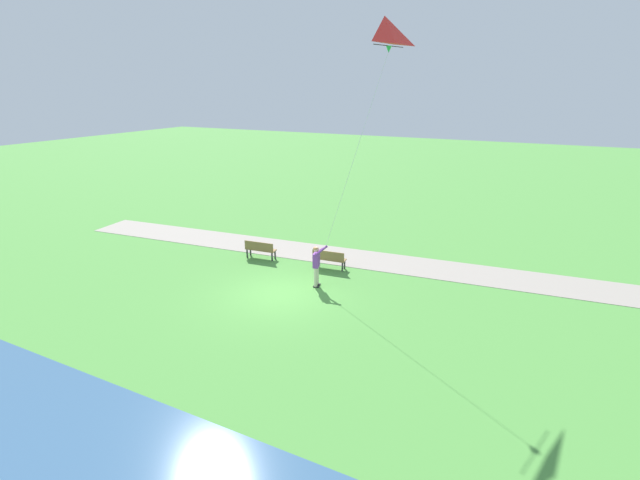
# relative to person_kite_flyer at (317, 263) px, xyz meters

# --- Properties ---
(ground_plane) EXTENTS (120.00, 120.00, 0.00)m
(ground_plane) POSITION_rel_person_kite_flyer_xyz_m (1.34, -1.03, -1.05)
(ground_plane) COLOR #4C8E3D
(walkway_path) EXTENTS (5.33, 32.09, 0.02)m
(walkway_path) POSITION_rel_person_kite_flyer_xyz_m (-3.76, 0.97, -1.04)
(walkway_path) COLOR gray
(walkway_path) RESTS_ON ground
(person_kite_flyer) EXTENTS (0.51, 0.63, 1.83)m
(person_kite_flyer) POSITION_rel_person_kite_flyer_xyz_m (0.00, 0.00, 0.00)
(person_kite_flyer) COLOR #232328
(person_kite_flyer) RESTS_ON ground
(flying_kite) EXTENTS (1.90, 2.40, 8.30)m
(flying_kite) POSITION_rel_person_kite_flyer_xyz_m (-0.61, 2.25, 8.43)
(flying_kite) COLOR red
(park_bench_near_walkway) EXTENTS (0.58, 1.53, 0.88)m
(park_bench_near_walkway) POSITION_rel_person_kite_flyer_xyz_m (-1.63, -3.85, -0.54)
(park_bench_near_walkway) COLOR olive
(park_bench_near_walkway) RESTS_ON ground
(park_bench_far_walkway) EXTENTS (0.58, 1.53, 0.88)m
(park_bench_far_walkway) POSITION_rel_person_kite_flyer_xyz_m (-1.95, -0.37, -0.54)
(park_bench_far_walkway) COLOR olive
(park_bench_far_walkway) RESTS_ON ground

